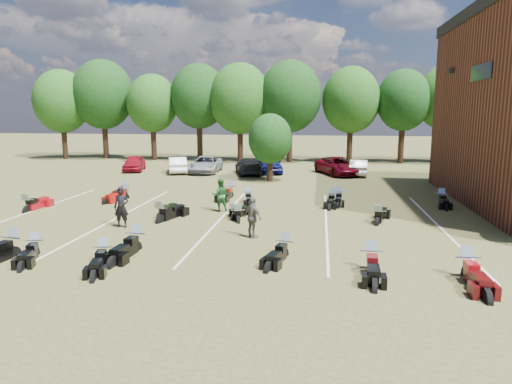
% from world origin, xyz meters
% --- Properties ---
extents(ground, '(160.00, 160.00, 0.00)m').
position_xyz_m(ground, '(0.00, 0.00, 0.00)').
color(ground, brown).
rests_on(ground, ground).
extents(car_0, '(2.46, 4.19, 1.34)m').
position_xyz_m(car_0, '(-14.19, 19.54, 0.67)').
color(car_0, maroon).
rests_on(car_0, ground).
extents(car_1, '(2.68, 4.28, 1.33)m').
position_xyz_m(car_1, '(-10.13, 18.91, 0.67)').
color(car_1, white).
rests_on(car_1, ground).
extents(car_2, '(2.53, 5.04, 1.37)m').
position_xyz_m(car_2, '(-7.83, 19.35, 0.68)').
color(car_2, gray).
rests_on(car_2, ground).
extents(car_3, '(3.06, 4.95, 1.34)m').
position_xyz_m(car_3, '(-4.13, 18.90, 0.67)').
color(car_3, black).
rests_on(car_3, ground).
extents(car_4, '(2.80, 4.69, 1.49)m').
position_xyz_m(car_4, '(-2.53, 19.97, 0.75)').
color(car_4, '#0C0E55').
rests_on(car_4, ground).
extents(car_5, '(1.73, 3.97, 1.27)m').
position_xyz_m(car_5, '(4.73, 19.47, 0.63)').
color(car_5, '#B8B8B2').
rests_on(car_5, ground).
extents(car_6, '(4.24, 5.62, 1.42)m').
position_xyz_m(car_6, '(3.14, 19.60, 0.71)').
color(car_6, '#5A0514').
rests_on(car_6, ground).
extents(car_7, '(2.99, 5.39, 1.48)m').
position_xyz_m(car_7, '(11.75, 19.36, 0.74)').
color(car_7, '#333237').
rests_on(car_7, ground).
extents(person_black, '(0.69, 0.48, 1.80)m').
position_xyz_m(person_black, '(-6.98, 0.99, 0.90)').
color(person_black, black).
rests_on(person_black, ground).
extents(person_green, '(0.97, 0.84, 1.70)m').
position_xyz_m(person_green, '(-3.38, 4.81, 0.85)').
color(person_green, '#235D27').
rests_on(person_green, ground).
extents(person_grey, '(1.02, 0.98, 1.70)m').
position_xyz_m(person_grey, '(-0.99, 0.11, 0.85)').
color(person_grey, '#5A574D').
rests_on(person_grey, ground).
extents(motorcycle_0, '(1.27, 2.20, 1.17)m').
position_xyz_m(motorcycle_0, '(-8.30, -3.31, 0.00)').
color(motorcycle_0, black).
rests_on(motorcycle_0, ground).
extents(motorcycle_1, '(1.06, 2.60, 1.41)m').
position_xyz_m(motorcycle_1, '(-9.07, -3.49, 0.00)').
color(motorcycle_1, black).
rests_on(motorcycle_1, ground).
extents(motorcycle_2, '(0.91, 2.48, 1.36)m').
position_xyz_m(motorcycle_2, '(-4.99, -2.25, 0.00)').
color(motorcycle_2, black).
rests_on(motorcycle_2, ground).
extents(motorcycle_3, '(1.24, 2.26, 1.20)m').
position_xyz_m(motorcycle_3, '(-5.52, -3.77, 0.00)').
color(motorcycle_3, black).
rests_on(motorcycle_3, ground).
extents(motorcycle_4, '(1.21, 2.25, 1.20)m').
position_xyz_m(motorcycle_4, '(0.48, -2.21, 0.00)').
color(motorcycle_4, black).
rests_on(motorcycle_4, ground).
extents(motorcycle_5, '(0.86, 2.39, 1.32)m').
position_xyz_m(motorcycle_5, '(3.37, -3.14, 0.00)').
color(motorcycle_5, black).
rests_on(motorcycle_5, ground).
extents(motorcycle_6, '(0.78, 2.44, 1.36)m').
position_xyz_m(motorcycle_6, '(6.22, -3.47, 0.00)').
color(motorcycle_6, '#3D080A').
rests_on(motorcycle_6, ground).
extents(motorcycle_7, '(0.83, 2.43, 1.34)m').
position_xyz_m(motorcycle_7, '(-13.10, 3.24, 0.00)').
color(motorcycle_7, maroon).
rests_on(motorcycle_7, ground).
extents(motorcycle_8, '(1.01, 2.27, 1.22)m').
position_xyz_m(motorcycle_8, '(-5.89, 2.87, 0.00)').
color(motorcycle_8, black).
rests_on(motorcycle_8, ground).
extents(motorcycle_9, '(1.49, 2.63, 1.40)m').
position_xyz_m(motorcycle_9, '(-5.59, 2.12, 0.00)').
color(motorcycle_9, black).
rests_on(motorcycle_9, ground).
extents(motorcycle_10, '(1.26, 2.09, 1.11)m').
position_xyz_m(motorcycle_10, '(-2.35, 3.13, 0.00)').
color(motorcycle_10, black).
rests_on(motorcycle_10, ground).
extents(motorcycle_11, '(1.23, 2.21, 1.18)m').
position_xyz_m(motorcycle_11, '(-2.05, 2.61, 0.00)').
color(motorcycle_11, black).
rests_on(motorcycle_11, ground).
extents(motorcycle_12, '(1.38, 2.47, 1.31)m').
position_xyz_m(motorcycle_12, '(4.31, 3.08, 0.00)').
color(motorcycle_12, black).
rests_on(motorcycle_12, ground).
extents(motorcycle_14, '(0.83, 2.26, 1.24)m').
position_xyz_m(motorcycle_14, '(-10.22, 8.55, 0.00)').
color(motorcycle_14, '#3D0C08').
rests_on(motorcycle_14, ground).
extents(motorcycle_15, '(1.29, 2.30, 1.22)m').
position_xyz_m(motorcycle_15, '(-9.63, 7.27, 0.00)').
color(motorcycle_15, '#960E0A').
rests_on(motorcycle_15, ground).
extents(motorcycle_16, '(1.13, 2.21, 1.18)m').
position_xyz_m(motorcycle_16, '(-2.38, 7.47, 0.00)').
color(motorcycle_16, black).
rests_on(motorcycle_16, ground).
extents(motorcycle_17, '(1.11, 2.53, 1.36)m').
position_xyz_m(motorcycle_17, '(-3.59, 8.65, 0.00)').
color(motorcycle_17, black).
rests_on(motorcycle_17, ground).
extents(motorcycle_18, '(0.84, 2.21, 1.21)m').
position_xyz_m(motorcycle_18, '(2.77, 8.12, 0.00)').
color(motorcycle_18, black).
rests_on(motorcycle_18, ground).
extents(motorcycle_19, '(0.92, 2.26, 1.23)m').
position_xyz_m(motorcycle_19, '(2.37, 7.50, 0.00)').
color(motorcycle_19, black).
rests_on(motorcycle_19, ground).
extents(motorcycle_20, '(0.90, 2.25, 1.22)m').
position_xyz_m(motorcycle_20, '(8.36, 8.30, 0.00)').
color(motorcycle_20, black).
rests_on(motorcycle_20, ground).
extents(tree_line, '(56.00, 6.00, 9.79)m').
position_xyz_m(tree_line, '(-1.00, 29.00, 6.31)').
color(tree_line, black).
rests_on(tree_line, ground).
extents(young_tree_midfield, '(3.20, 3.20, 4.70)m').
position_xyz_m(young_tree_midfield, '(-2.00, 15.50, 3.09)').
color(young_tree_midfield, black).
rests_on(young_tree_midfield, ground).
extents(parking_lines, '(20.10, 14.00, 0.01)m').
position_xyz_m(parking_lines, '(-3.00, 3.00, 0.01)').
color(parking_lines, silver).
rests_on(parking_lines, ground).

